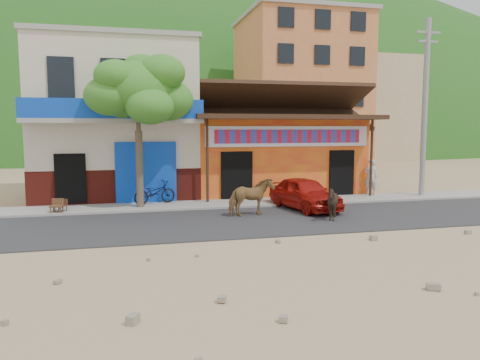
# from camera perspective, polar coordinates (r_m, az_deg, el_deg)

# --- Properties ---
(ground) EXTENTS (120.00, 120.00, 0.00)m
(ground) POSITION_cam_1_polar(r_m,az_deg,el_deg) (14.23, 7.78, -6.79)
(ground) COLOR #9E825B
(ground) RESTS_ON ground
(road) EXTENTS (60.00, 5.00, 0.04)m
(road) POSITION_cam_1_polar(r_m,az_deg,el_deg) (16.52, 4.58, -4.84)
(road) COLOR #28282B
(road) RESTS_ON ground
(sidewalk) EXTENTS (60.00, 2.00, 0.12)m
(sidewalk) POSITION_cam_1_polar(r_m,az_deg,el_deg) (19.81, 1.37, -2.82)
(sidewalk) COLOR gray
(sidewalk) RESTS_ON ground
(dance_club) EXTENTS (8.00, 6.00, 3.60)m
(dance_club) POSITION_cam_1_polar(r_m,az_deg,el_deg) (24.00, 3.49, 2.96)
(dance_club) COLOR orange
(dance_club) RESTS_ON ground
(cafe_building) EXTENTS (7.00, 6.00, 7.00)m
(cafe_building) POSITION_cam_1_polar(r_m,az_deg,el_deg) (22.87, -14.86, 6.85)
(cafe_building) COLOR beige
(cafe_building) RESTS_ON ground
(apartment_front) EXTENTS (9.00, 9.00, 12.00)m
(apartment_front) POSITION_cam_1_polar(r_m,az_deg,el_deg) (39.58, 7.22, 10.35)
(apartment_front) COLOR #CC723F
(apartment_front) RESTS_ON ground
(apartment_rear) EXTENTS (8.00, 8.00, 10.00)m
(apartment_rear) POSITION_cam_1_polar(r_m,az_deg,el_deg) (48.75, 14.64, 8.26)
(apartment_rear) COLOR tan
(apartment_rear) RESTS_ON ground
(hillside) EXTENTS (100.00, 40.00, 24.00)m
(hillside) POSITION_cam_1_polar(r_m,az_deg,el_deg) (83.49, -10.50, 12.31)
(hillside) COLOR #194C14
(hillside) RESTS_ON ground
(tree) EXTENTS (3.00, 3.00, 6.00)m
(tree) POSITION_cam_1_polar(r_m,az_deg,el_deg) (18.67, -12.26, 5.91)
(tree) COLOR #2D721E
(tree) RESTS_ON sidewalk
(utility_pole) EXTENTS (0.24, 0.24, 8.00)m
(utility_pole) POSITION_cam_1_polar(r_m,az_deg,el_deg) (23.13, 21.62, 8.15)
(utility_pole) COLOR gray
(utility_pole) RESTS_ON sidewalk
(cow_tan) EXTENTS (1.75, 1.08, 1.37)m
(cow_tan) POSITION_cam_1_polar(r_m,az_deg,el_deg) (16.97, 1.35, -2.10)
(cow_tan) COLOR olive
(cow_tan) RESTS_ON road
(cow_dark) EXTENTS (1.35, 1.27, 1.20)m
(cow_dark) POSITION_cam_1_polar(r_m,az_deg,el_deg) (16.49, 11.20, -2.76)
(cow_dark) COLOR black
(cow_dark) RESTS_ON road
(red_car) EXTENTS (2.15, 3.90, 1.26)m
(red_car) POSITION_cam_1_polar(r_m,az_deg,el_deg) (18.53, 7.88, -1.62)
(red_car) COLOR #A5120B
(red_car) RESTS_ON road
(scooter) EXTENTS (1.88, 1.17, 0.93)m
(scooter) POSITION_cam_1_polar(r_m,az_deg,el_deg) (19.50, -10.37, -1.51)
(scooter) COLOR black
(scooter) RESTS_ON sidewalk
(pedestrian) EXTENTS (0.71, 0.58, 1.67)m
(pedestrian) POSITION_cam_1_polar(r_m,az_deg,el_deg) (22.62, 15.66, 0.37)
(pedestrian) COLOR silver
(pedestrian) RESTS_ON sidewalk
(cafe_chair_left) EXTENTS (0.50, 0.50, 0.83)m
(cafe_chair_left) POSITION_cam_1_polar(r_m,az_deg,el_deg) (18.73, -21.05, -2.31)
(cafe_chair_left) COLOR #452317
(cafe_chair_left) RESTS_ON sidewalk
(cafe_chair_right) EXTENTS (0.49, 0.49, 0.93)m
(cafe_chair_right) POSITION_cam_1_polar(r_m,az_deg,el_deg) (18.53, -21.48, -2.26)
(cafe_chair_right) COLOR #4F341A
(cafe_chair_right) RESTS_ON sidewalk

